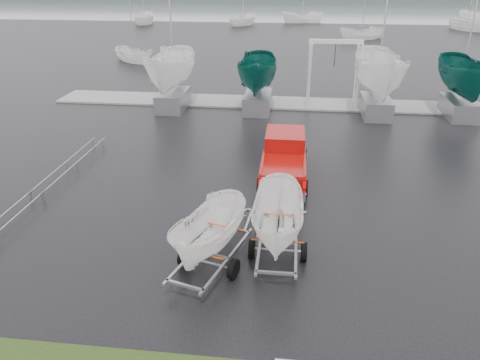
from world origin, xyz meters
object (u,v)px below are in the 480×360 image
at_px(trailer_hitched, 281,181).
at_px(trailer_parked, 210,198).
at_px(pickup_truck, 284,156).
at_px(boat_hoist, 334,64).

height_order(trailer_hitched, trailer_parked, trailer_hitched).
xyz_separation_m(pickup_truck, boat_hoist, (2.67, 11.48, 1.75)).
bearing_deg(trailer_parked, boat_hoist, 92.41).
bearing_deg(pickup_truck, trailer_parked, -105.44).
xyz_separation_m(trailer_hitched, trailer_parked, (-1.94, -0.92, -0.21)).
xyz_separation_m(pickup_truck, trailer_hitched, (0.03, -6.12, 1.63)).
relative_size(trailer_hitched, boat_hoist, 1.14).
bearing_deg(boat_hoist, pickup_truck, -103.08).
bearing_deg(trailer_parked, pickup_truck, 91.11).
height_order(pickup_truck, trailer_hitched, trailer_hitched).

